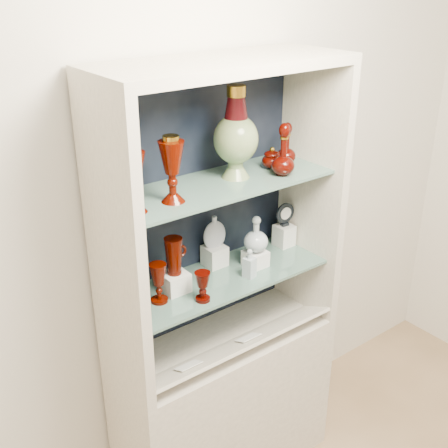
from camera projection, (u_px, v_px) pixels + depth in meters
wall_back at (192, 185)px, 2.35m from camera, size 3.50×0.02×2.80m
cabinet_base at (224, 404)px, 2.62m from camera, size 1.00×0.40×0.75m
cabinet_back_panel at (197, 204)px, 2.36m from camera, size 0.98×0.02×1.15m
cabinet_side_left at (115, 252)px, 1.96m from camera, size 0.04×0.40×1.15m
cabinet_side_right at (310, 192)px, 2.49m from camera, size 0.04×0.40×1.15m
cabinet_top_cap at (224, 64)px, 1.98m from camera, size 1.00×0.40×0.04m
shelf_lower at (221, 278)px, 2.36m from camera, size 0.92×0.34×0.01m
shelf_upper at (221, 184)px, 2.18m from camera, size 0.92×0.34×0.01m
label_ledge at (240, 344)px, 2.37m from camera, size 0.92×0.17×0.09m
label_card_0 at (188, 365)px, 2.22m from camera, size 0.10×0.06×0.03m
label_card_1 at (248, 337)px, 2.39m from camera, size 0.10×0.06×0.03m
pedestal_lamp_left at (133, 180)px, 1.87m from camera, size 0.10×0.10×0.23m
pedestal_lamp_right at (172, 169)px, 1.95m from camera, size 0.11×0.11×0.24m
enamel_urn at (236, 133)px, 2.16m from camera, size 0.21×0.21×0.36m
ruby_decanter_a at (284, 146)px, 2.21m from camera, size 0.10×0.10×0.24m
ruby_decanter_b at (287, 142)px, 2.35m from camera, size 0.09×0.09×0.19m
lidded_bowl at (272, 157)px, 2.31m from camera, size 0.10×0.10×0.09m
cobalt_goblet at (134, 298)px, 2.03m from camera, size 0.10×0.10×0.18m
ruby_goblet_tall at (159, 283)px, 2.14m from camera, size 0.09×0.09×0.16m
ruby_goblet_small at (203, 287)px, 2.16m from camera, size 0.08×0.08×0.12m
riser_ruby_pitcher at (175, 282)px, 2.23m from camera, size 0.10×0.10×0.08m
ruby_pitcher at (174, 256)px, 2.19m from camera, size 0.12×0.09×0.15m
clear_square_bottle at (250, 263)px, 2.32m from camera, size 0.05×0.05×0.13m
riser_flat_flask at (215, 256)px, 2.43m from camera, size 0.09×0.09×0.09m
flat_flask at (214, 231)px, 2.38m from camera, size 0.11×0.06×0.14m
riser_clear_round_decanter at (255, 258)px, 2.43m from camera, size 0.09×0.09×0.07m
clear_round_decanter at (256, 235)px, 2.38m from camera, size 0.13×0.13×0.16m
riser_cameo_medallion at (284, 235)px, 2.60m from camera, size 0.08×0.08×0.10m
cameo_medallion at (285, 214)px, 2.56m from camera, size 0.10×0.04×0.11m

